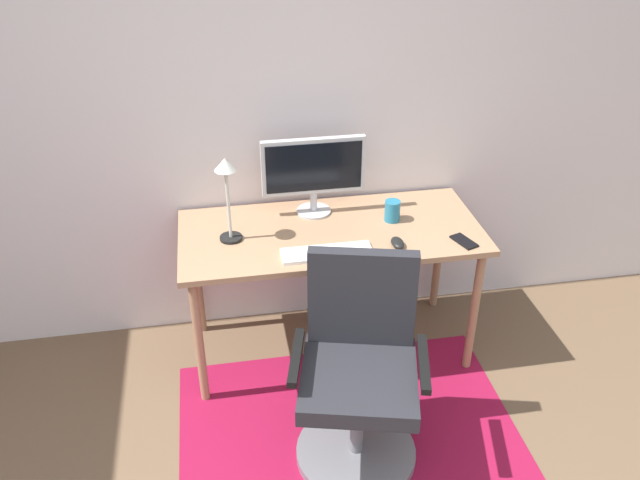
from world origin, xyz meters
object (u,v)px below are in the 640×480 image
object	(u,v)px
monitor	(313,169)
coffee_cup	(392,211)
computer_mouse	(397,243)
cell_phone	(464,241)
keyboard	(327,253)
desk_lamp	(227,183)
desk	(331,242)
office_chair	(359,382)

from	to	relation	value
monitor	coffee_cup	size ratio (longest dim) A/B	4.82
computer_mouse	coffee_cup	bearing A→B (deg)	80.74
computer_mouse	cell_phone	world-z (taller)	computer_mouse
monitor	keyboard	bearing A→B (deg)	-91.08
desk_lamp	cell_phone	bearing A→B (deg)	-11.48
desk	cell_phone	distance (m)	0.66
monitor	desk_lamp	xyz separation A→B (m)	(-0.44, -0.20, 0.06)
monitor	keyboard	distance (m)	0.48
monitor	office_chair	bearing A→B (deg)	-87.39
computer_mouse	office_chair	bearing A→B (deg)	-119.93
desk	desk_lamp	bearing A→B (deg)	-179.62
monitor	cell_phone	distance (m)	0.83
keyboard	cell_phone	bearing A→B (deg)	-0.58
keyboard	cell_phone	size ratio (longest dim) A/B	3.07
keyboard	desk_lamp	distance (m)	0.57
desk	desk_lamp	xyz separation A→B (m)	(-0.50, -0.00, 0.38)
keyboard	desk_lamp	bearing A→B (deg)	153.32
computer_mouse	coffee_cup	xyz separation A→B (m)	(0.04, 0.25, 0.04)
desk	monitor	size ratio (longest dim) A/B	2.86
computer_mouse	coffee_cup	size ratio (longest dim) A/B	0.95
desk	cell_phone	bearing A→B (deg)	-20.48
desk	computer_mouse	distance (m)	0.36
monitor	keyboard	xyz separation A→B (m)	(-0.01, -0.42, -0.24)
computer_mouse	office_chair	xyz separation A→B (m)	(-0.30, -0.52, -0.37)
cell_phone	office_chair	distance (m)	0.87
cell_phone	desk_lamp	world-z (taller)	desk_lamp
computer_mouse	desk_lamp	distance (m)	0.86
desk	coffee_cup	bearing A→B (deg)	7.39
office_chair	computer_mouse	bearing A→B (deg)	74.36
keyboard	office_chair	world-z (taller)	office_chair
monitor	keyboard	world-z (taller)	monitor
desk	keyboard	distance (m)	0.24
coffee_cup	cell_phone	bearing A→B (deg)	-43.34
keyboard	computer_mouse	world-z (taller)	computer_mouse
monitor	computer_mouse	bearing A→B (deg)	-49.84
monitor	cell_phone	xyz separation A→B (m)	(0.67, -0.43, -0.24)
keyboard	office_chair	size ratio (longest dim) A/B	0.44
monitor	desk	bearing A→B (deg)	-74.69
monitor	cell_phone	bearing A→B (deg)	-32.63
desk	monitor	bearing A→B (deg)	105.31
computer_mouse	coffee_cup	distance (m)	0.25
keyboard	cell_phone	world-z (taller)	keyboard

